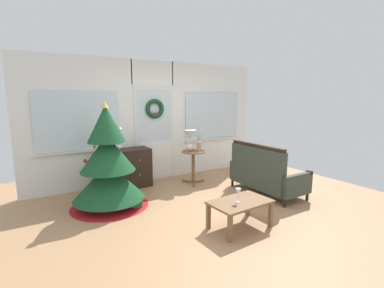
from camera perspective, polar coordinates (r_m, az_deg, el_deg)
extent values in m
plane|color=#AD7F56|center=(4.54, 3.12, -13.62)|extent=(6.76, 6.76, 0.00)
cube|color=white|center=(5.62, -22.47, 3.64)|extent=(2.15, 0.08, 2.55)
cube|color=white|center=(6.78, 4.00, 5.25)|extent=(2.15, 0.08, 2.55)
cube|color=white|center=(6.03, -8.22, 14.38)|extent=(0.94, 0.08, 0.50)
cube|color=silver|center=(6.03, -7.79, 2.25)|extent=(0.90, 0.05, 2.05)
cube|color=white|center=(6.11, -7.58, -3.14)|extent=(0.78, 0.02, 0.80)
cube|color=silver|center=(5.97, -7.78, 5.79)|extent=(0.78, 0.01, 1.10)
cube|color=silver|center=(5.56, -22.43, 4.36)|extent=(1.50, 0.01, 1.10)
cube|color=silver|center=(6.72, 4.29, 5.85)|extent=(1.50, 0.01, 1.10)
cube|color=silver|center=(5.62, -22.03, -1.44)|extent=(1.59, 0.06, 0.03)
cube|color=silver|center=(6.78, 4.29, 1.03)|extent=(1.59, 0.06, 0.03)
torus|color=#164424|center=(5.93, -7.67, 7.22)|extent=(0.41, 0.09, 0.41)
cube|color=red|center=(5.92, -7.58, 5.96)|extent=(0.10, 0.02, 0.10)
cylinder|color=#4C331E|center=(4.88, -16.60, -11.02)|extent=(0.10, 0.10, 0.21)
cone|color=red|center=(4.90, -16.57, -11.61)|extent=(1.26, 1.26, 0.10)
cone|color=#194C28|center=(4.77, -16.79, -7.33)|extent=(1.15, 1.15, 0.59)
cone|color=#194C28|center=(4.66, -17.07, -1.77)|extent=(0.88, 0.88, 0.59)
cone|color=#194C28|center=(4.60, -17.36, 4.02)|extent=(0.60, 0.60, 0.59)
cone|color=#E0BC4C|center=(4.58, -17.56, 7.85)|extent=(0.12, 0.12, 0.12)
sphere|color=red|center=(5.11, -13.73, -5.61)|extent=(0.08, 0.08, 0.08)
sphere|color=gold|center=(4.86, -19.56, -0.58)|extent=(0.06, 0.06, 0.06)
sphere|color=silver|center=(4.65, -14.64, 2.93)|extent=(0.06, 0.06, 0.06)
sphere|color=#264CB2|center=(4.81, -15.62, 3.43)|extent=(0.05, 0.05, 0.05)
sphere|color=red|center=(4.70, -21.20, -3.27)|extent=(0.06, 0.06, 0.06)
sphere|color=gold|center=(4.99, -18.19, -2.04)|extent=(0.05, 0.05, 0.05)
sphere|color=silver|center=(4.94, -14.79, -0.64)|extent=(0.05, 0.05, 0.05)
cube|color=black|center=(5.66, -13.18, -4.95)|extent=(0.91, 0.44, 0.78)
sphere|color=tan|center=(5.36, -14.29, -3.73)|extent=(0.03, 0.03, 0.03)
sphere|color=tan|center=(5.48, -10.71, -3.31)|extent=(0.03, 0.03, 0.03)
sphere|color=tan|center=(5.43, -14.16, -6.81)|extent=(0.03, 0.03, 0.03)
sphere|color=tan|center=(5.55, -10.61, -6.33)|extent=(0.03, 0.03, 0.03)
cylinder|color=black|center=(5.35, 22.67, -9.91)|extent=(0.05, 0.05, 0.14)
cylinder|color=black|center=(6.15, 12.64, -6.86)|extent=(0.05, 0.05, 0.14)
cylinder|color=black|center=(4.89, 18.50, -11.48)|extent=(0.05, 0.05, 0.14)
cylinder|color=black|center=(5.76, 8.34, -7.86)|extent=(0.05, 0.05, 0.14)
cube|color=#384238|center=(5.47, 15.28, -7.53)|extent=(0.74, 1.26, 0.14)
cube|color=#384238|center=(5.16, 13.20, -4.09)|extent=(0.14, 1.25, 0.62)
cube|color=black|center=(5.09, 13.34, -0.37)|extent=(0.10, 1.23, 0.06)
cube|color=#384238|center=(5.03, 21.00, -7.93)|extent=(0.66, 0.10, 0.38)
cylinder|color=black|center=(5.21, 23.06, -5.50)|extent=(0.09, 0.09, 0.09)
cube|color=#384238|center=(5.89, 10.54, -4.89)|extent=(0.66, 0.10, 0.38)
cylinder|color=black|center=(6.05, 12.63, -2.93)|extent=(0.09, 0.09, 0.09)
cylinder|color=brown|center=(5.71, 0.25, -1.59)|extent=(0.48, 0.48, 0.02)
cylinder|color=brown|center=(5.79, 0.25, -4.95)|extent=(0.07, 0.07, 0.67)
cube|color=brown|center=(5.95, 1.58, -7.67)|extent=(0.20, 0.05, 0.04)
cube|color=brown|center=(5.95, -1.11, -7.69)|extent=(0.14, 0.20, 0.04)
cube|color=brown|center=(5.72, 0.28, -8.40)|extent=(0.14, 0.20, 0.04)
sphere|color=silver|center=(5.69, -0.47, -0.66)|extent=(0.16, 0.16, 0.16)
cylinder|color=silver|center=(5.67, -0.47, 0.62)|extent=(0.02, 0.02, 0.06)
cone|color=silver|center=(5.65, -0.47, 1.92)|extent=(0.28, 0.28, 0.20)
cylinder|color=tan|center=(5.69, 1.43, -0.68)|extent=(0.09, 0.09, 0.16)
sphere|color=tan|center=(5.68, 1.43, 0.12)|extent=(0.10, 0.10, 0.10)
cylinder|color=#4C7042|center=(5.65, 1.26, 1.10)|extent=(0.07, 0.01, 0.17)
cylinder|color=#4C7042|center=(5.66, 1.44, 1.12)|extent=(0.01, 0.01, 0.18)
cylinder|color=#4C7042|center=(5.67, 1.61, 1.13)|extent=(0.07, 0.01, 0.17)
cube|color=brown|center=(3.93, 9.92, -11.71)|extent=(0.87, 0.57, 0.03)
cube|color=brown|center=(3.62, 7.83, -16.91)|extent=(0.05, 0.05, 0.36)
cube|color=brown|center=(4.13, 15.94, -13.77)|extent=(0.05, 0.05, 0.36)
cube|color=brown|center=(3.93, 3.40, -14.65)|extent=(0.05, 0.05, 0.36)
cube|color=brown|center=(4.40, 11.45, -12.09)|extent=(0.05, 0.05, 0.36)
cylinder|color=silver|center=(3.88, 9.45, -11.72)|extent=(0.06, 0.06, 0.01)
cylinder|color=silver|center=(3.86, 9.47, -11.00)|extent=(0.01, 0.01, 0.10)
cone|color=silver|center=(3.83, 9.51, -9.67)|extent=(0.08, 0.08, 0.09)
cube|color=#266633|center=(4.72, -11.54, -11.75)|extent=(0.17, 0.15, 0.17)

